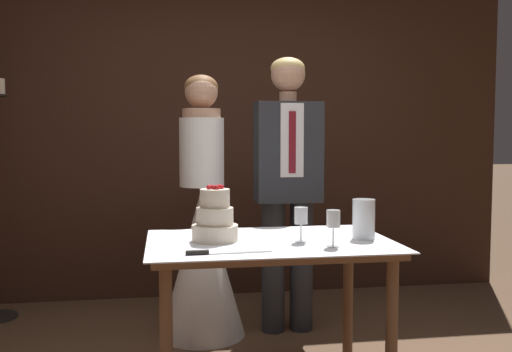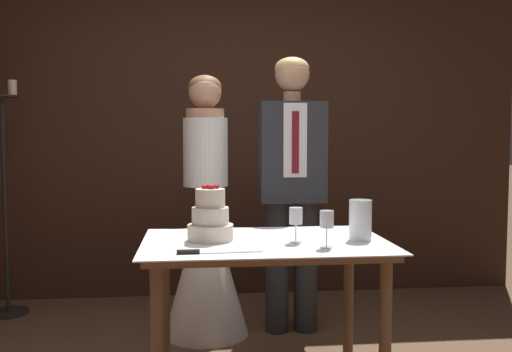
# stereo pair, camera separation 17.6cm
# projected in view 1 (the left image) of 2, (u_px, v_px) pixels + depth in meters

# --- Properties ---
(wall_back) EXTENTS (4.74, 0.12, 2.61)m
(wall_back) POSITION_uv_depth(u_px,v_px,m) (217.00, 132.00, 4.54)
(wall_back) COLOR #382116
(wall_back) RESTS_ON ground_plane
(cake_table) EXTENTS (1.20, 0.80, 0.76)m
(cake_table) POSITION_uv_depth(u_px,v_px,m) (270.00, 260.00, 2.81)
(cake_table) COLOR brown
(cake_table) RESTS_ON ground_plane
(tiered_cake) EXTENTS (0.23, 0.23, 0.28)m
(tiered_cake) POSITION_uv_depth(u_px,v_px,m) (215.00, 220.00, 2.79)
(tiered_cake) COLOR beige
(tiered_cake) RESTS_ON cake_table
(cake_knife) EXTENTS (0.38, 0.04, 0.02)m
(cake_knife) POSITION_uv_depth(u_px,v_px,m) (212.00, 252.00, 2.48)
(cake_knife) COLOR silver
(cake_knife) RESTS_ON cake_table
(wine_glass_near) EXTENTS (0.06, 0.06, 0.17)m
(wine_glass_near) POSITION_uv_depth(u_px,v_px,m) (333.00, 220.00, 2.63)
(wine_glass_near) COLOR silver
(wine_glass_near) RESTS_ON cake_table
(wine_glass_middle) EXTENTS (0.07, 0.07, 0.17)m
(wine_glass_middle) POSITION_uv_depth(u_px,v_px,m) (301.00, 217.00, 2.75)
(wine_glass_middle) COLOR silver
(wine_glass_middle) RESTS_ON cake_table
(hurricane_candle) EXTENTS (0.11, 0.11, 0.20)m
(hurricane_candle) POSITION_uv_depth(u_px,v_px,m) (364.00, 220.00, 2.84)
(hurricane_candle) COLOR silver
(hurricane_candle) RESTS_ON cake_table
(bride) EXTENTS (0.54, 0.54, 1.66)m
(bride) POSITION_uv_depth(u_px,v_px,m) (202.00, 241.00, 3.61)
(bride) COLOR white
(bride) RESTS_ON ground_plane
(groom) EXTENTS (0.42, 0.25, 1.77)m
(groom) POSITION_uv_depth(u_px,v_px,m) (288.00, 177.00, 3.67)
(groom) COLOR #282B30
(groom) RESTS_ON ground_plane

